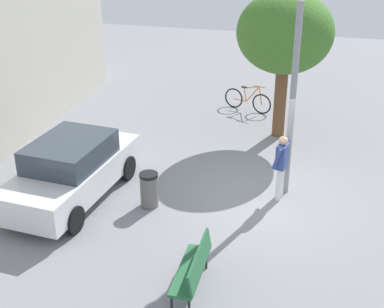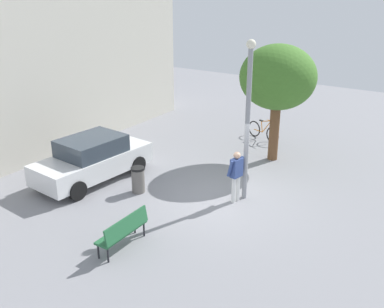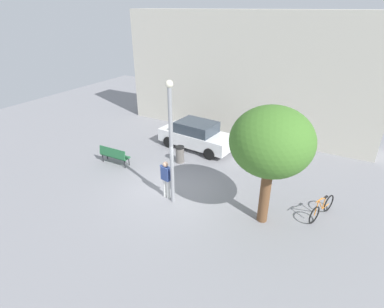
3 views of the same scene
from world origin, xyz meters
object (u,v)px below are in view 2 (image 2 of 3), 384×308
(park_bench, at_px, (124,229))
(trash_bin, at_px, (138,180))
(person_by_lamppost, at_px, (236,173))
(lamppost, at_px, (248,114))
(bicycle_orange, at_px, (263,131))
(plaza_tree, at_px, (278,78))
(parked_car_white, at_px, (93,159))

(park_bench, distance_m, trash_bin, 3.32)
(person_by_lamppost, bearing_deg, park_bench, 163.55)
(lamppost, height_order, trash_bin, lamppost)
(bicycle_orange, bearing_deg, person_by_lamppost, -163.34)
(person_by_lamppost, bearing_deg, plaza_tree, 6.90)
(lamppost, relative_size, person_by_lamppost, 2.98)
(park_bench, bearing_deg, bicycle_orange, 3.45)
(bicycle_orange, distance_m, trash_bin, 7.12)
(park_bench, xyz_separation_m, bicycle_orange, (9.78, 0.59, -0.16))
(person_by_lamppost, height_order, trash_bin, person_by_lamppost)
(lamppost, relative_size, park_bench, 3.10)
(plaza_tree, height_order, trash_bin, plaza_tree)
(lamppost, height_order, plaza_tree, lamppost)
(parked_car_white, xyz_separation_m, trash_bin, (0.08, -1.94, -0.33))
(plaza_tree, relative_size, parked_car_white, 1.02)
(person_by_lamppost, distance_m, bicycle_orange, 6.13)
(park_bench, bearing_deg, lamppost, -16.50)
(lamppost, height_order, person_by_lamppost, lamppost)
(parked_car_white, bearing_deg, person_by_lamppost, -75.77)
(bicycle_orange, xyz_separation_m, trash_bin, (-7.01, 1.23, 0.06))
(lamppost, height_order, park_bench, lamppost)
(trash_bin, bearing_deg, bicycle_orange, -9.97)
(lamppost, xyz_separation_m, person_by_lamppost, (-0.38, 0.12, -1.81))
(lamppost, bearing_deg, trash_bin, 116.54)
(park_bench, relative_size, plaza_tree, 0.36)
(bicycle_orange, relative_size, trash_bin, 1.97)
(person_by_lamppost, xyz_separation_m, park_bench, (-3.93, 1.16, -0.42))
(person_by_lamppost, distance_m, plaza_tree, 4.57)
(lamppost, height_order, parked_car_white, lamppost)
(person_by_lamppost, xyz_separation_m, plaza_tree, (3.96, 0.48, 2.23))
(bicycle_orange, height_order, trash_bin, bicycle_orange)
(bicycle_orange, height_order, parked_car_white, parked_car_white)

